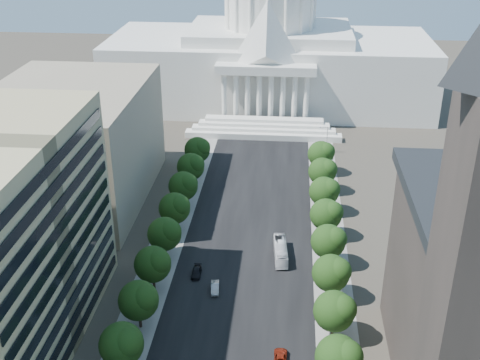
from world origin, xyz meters
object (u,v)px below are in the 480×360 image
(car_silver, at_px, (215,288))
(city_bus, at_px, (281,251))
(car_red, at_px, (280,357))
(car_dark_b, at_px, (196,272))

(car_silver, height_order, city_bus, city_bus)
(car_red, xyz_separation_m, city_bus, (-0.90, 33.21, 0.90))
(car_silver, height_order, car_dark_b, car_silver)
(car_silver, xyz_separation_m, city_bus, (13.14, 13.94, 0.83))
(car_red, distance_m, city_bus, 33.23)
(car_red, xyz_separation_m, car_dark_b, (-18.72, 24.52, -0.00))
(car_red, height_order, city_bus, city_bus)
(car_red, bearing_deg, car_dark_b, -52.75)
(car_dark_b, xyz_separation_m, city_bus, (17.82, 8.69, 0.90))
(city_bus, bearing_deg, car_silver, -138.09)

